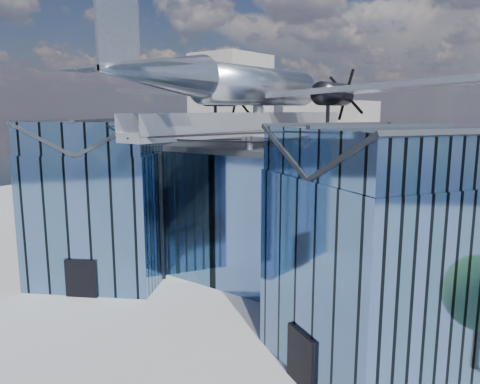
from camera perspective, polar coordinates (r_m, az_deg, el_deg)
The scene contains 5 objects.
ground_plane at distance 31.00m, azimuth -2.31°, elevation -13.75°, with size 120.00×120.00×0.00m, color gray.
museum at distance 33.78m, azimuth 3.94°, elevation -1.89°, with size 32.88×24.50×17.60m.
bg_towers at distance 74.24m, azimuth 24.54°, elevation 7.17°, with size 77.00×24.50×26.00m.
tree_plaza_w at distance 44.91m, azimuth -23.52°, elevation -1.96°, with size 4.52×4.52×5.66m.
tree_side_w at distance 57.20m, azimuth -22.35°, elevation 0.12°, with size 3.47×3.47×5.07m.
Camera 1 is at (18.18, -21.80, 12.46)m, focal length 35.00 mm.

